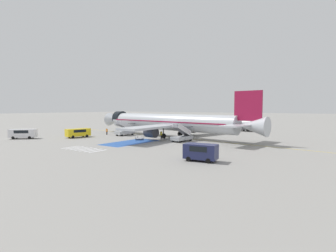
{
  "coord_description": "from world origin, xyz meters",
  "views": [
    {
      "loc": [
        37.36,
        -50.18,
        6.89
      ],
      "look_at": [
        3.09,
        -1.12,
        2.69
      ],
      "focal_mm": 28.0,
      "sensor_mm": 36.0,
      "label": 1
    }
  ],
  "objects_px": {
    "fuel_tanker": "(239,125)",
    "boarding_stairs_forward": "(125,131)",
    "boarding_stairs_aft": "(182,137)",
    "baggage_cart": "(140,138)",
    "service_van_2": "(78,132)",
    "ground_crew_0": "(107,131)",
    "service_van_0": "(201,151)",
    "ground_crew_1": "(161,134)",
    "service_van_1": "(23,133)",
    "airliner": "(168,122)"
  },
  "relations": [
    {
      "from": "service_van_0",
      "to": "ground_crew_0",
      "type": "bearing_deg",
      "value": 57.95
    },
    {
      "from": "airliner",
      "to": "fuel_tanker",
      "type": "bearing_deg",
      "value": -11.3
    },
    {
      "from": "service_van_0",
      "to": "service_van_1",
      "type": "xyz_separation_m",
      "value": [
        -43.95,
        -0.79,
        -0.05
      ]
    },
    {
      "from": "airliner",
      "to": "service_van_0",
      "type": "bearing_deg",
      "value": -130.47
    },
    {
      "from": "boarding_stairs_aft",
      "to": "service_van_0",
      "type": "distance_m",
      "value": 19.79
    },
    {
      "from": "boarding_stairs_aft",
      "to": "fuel_tanker",
      "type": "distance_m",
      "value": 30.65
    },
    {
      "from": "ground_crew_1",
      "to": "service_van_2",
      "type": "bearing_deg",
      "value": 18.24
    },
    {
      "from": "baggage_cart",
      "to": "service_van_0",
      "type": "bearing_deg",
      "value": -63.63
    },
    {
      "from": "boarding_stairs_aft",
      "to": "boarding_stairs_forward",
      "type": "bearing_deg",
      "value": 180.0
    },
    {
      "from": "service_van_1",
      "to": "ground_crew_1",
      "type": "bearing_deg",
      "value": -99.04
    },
    {
      "from": "fuel_tanker",
      "to": "baggage_cart",
      "type": "height_order",
      "value": "fuel_tanker"
    },
    {
      "from": "service_van_1",
      "to": "ground_crew_0",
      "type": "xyz_separation_m",
      "value": [
        8.81,
        16.5,
        -0.33
      ]
    },
    {
      "from": "boarding_stairs_aft",
      "to": "baggage_cart",
      "type": "xyz_separation_m",
      "value": [
        -9.24,
        -2.54,
        -0.71
      ]
    },
    {
      "from": "boarding_stairs_forward",
      "to": "ground_crew_0",
      "type": "distance_m",
      "value": 4.99
    },
    {
      "from": "boarding_stairs_aft",
      "to": "baggage_cart",
      "type": "height_order",
      "value": "boarding_stairs_aft"
    },
    {
      "from": "fuel_tanker",
      "to": "service_van_0",
      "type": "distance_m",
      "value": 47.43
    },
    {
      "from": "fuel_tanker",
      "to": "service_van_0",
      "type": "xyz_separation_m",
      "value": [
        11.42,
        -46.03,
        -0.33
      ]
    },
    {
      "from": "ground_crew_0",
      "to": "ground_crew_1",
      "type": "bearing_deg",
      "value": 118.33
    },
    {
      "from": "service_van_0",
      "to": "service_van_2",
      "type": "xyz_separation_m",
      "value": [
        -36.07,
        7.79,
        -0.11
      ]
    },
    {
      "from": "airliner",
      "to": "service_van_2",
      "type": "xyz_separation_m",
      "value": [
        -16.63,
        -12.88,
        -2.25
      ]
    },
    {
      "from": "service_van_2",
      "to": "baggage_cart",
      "type": "distance_m",
      "value": 15.32
    },
    {
      "from": "boarding_stairs_aft",
      "to": "baggage_cart",
      "type": "relative_size",
      "value": 1.8
    },
    {
      "from": "airliner",
      "to": "baggage_cart",
      "type": "height_order",
      "value": "airliner"
    },
    {
      "from": "service_van_0",
      "to": "ground_crew_0",
      "type": "relative_size",
      "value": 2.71
    },
    {
      "from": "service_van_1",
      "to": "ground_crew_0",
      "type": "bearing_deg",
      "value": -70.78
    },
    {
      "from": "boarding_stairs_forward",
      "to": "service_van_2",
      "type": "height_order",
      "value": "boarding_stairs_forward"
    },
    {
      "from": "boarding_stairs_forward",
      "to": "service_van_2",
      "type": "relative_size",
      "value": 0.95
    },
    {
      "from": "boarding_stairs_forward",
      "to": "ground_crew_1",
      "type": "bearing_deg",
      "value": 0.96
    },
    {
      "from": "fuel_tanker",
      "to": "service_van_0",
      "type": "height_order",
      "value": "fuel_tanker"
    },
    {
      "from": "fuel_tanker",
      "to": "ground_crew_0",
      "type": "relative_size",
      "value": 6.21
    },
    {
      "from": "baggage_cart",
      "to": "ground_crew_0",
      "type": "height_order",
      "value": "ground_crew_0"
    },
    {
      "from": "boarding_stairs_forward",
      "to": "service_van_0",
      "type": "distance_m",
      "value": 35.06
    },
    {
      "from": "boarding_stairs_aft",
      "to": "service_van_1",
      "type": "bearing_deg",
      "value": -146.55
    },
    {
      "from": "service_van_1",
      "to": "baggage_cart",
      "type": "bearing_deg",
      "value": -101.21
    },
    {
      "from": "service_van_0",
      "to": "ground_crew_1",
      "type": "distance_m",
      "value": 24.51
    },
    {
      "from": "service_van_0",
      "to": "ground_crew_0",
      "type": "distance_m",
      "value": 38.49
    },
    {
      "from": "baggage_cart",
      "to": "fuel_tanker",
      "type": "bearing_deg",
      "value": 39.95
    },
    {
      "from": "ground_crew_1",
      "to": "service_van_1",
      "type": "bearing_deg",
      "value": 26.37
    },
    {
      "from": "boarding_stairs_aft",
      "to": "service_van_1",
      "type": "height_order",
      "value": "boarding_stairs_aft"
    },
    {
      "from": "ground_crew_0",
      "to": "boarding_stairs_aft",
      "type": "bearing_deg",
      "value": 115.68
    },
    {
      "from": "boarding_stairs_aft",
      "to": "fuel_tanker",
      "type": "height_order",
      "value": "boarding_stairs_aft"
    },
    {
      "from": "fuel_tanker",
      "to": "boarding_stairs_forward",
      "type": "bearing_deg",
      "value": 155.57
    },
    {
      "from": "boarding_stairs_forward",
      "to": "ground_crew_0",
      "type": "relative_size",
      "value": 3.29
    },
    {
      "from": "service_van_2",
      "to": "baggage_cart",
      "type": "bearing_deg",
      "value": -149.39
    },
    {
      "from": "service_van_0",
      "to": "baggage_cart",
      "type": "xyz_separation_m",
      "value": [
        -21.65,
        12.86,
        -1.07
      ]
    },
    {
      "from": "ground_crew_0",
      "to": "ground_crew_1",
      "type": "relative_size",
      "value": 0.93
    },
    {
      "from": "service_van_2",
      "to": "ground_crew_0",
      "type": "distance_m",
      "value": 7.98
    },
    {
      "from": "boarding_stairs_forward",
      "to": "service_van_1",
      "type": "bearing_deg",
      "value": -120.33
    },
    {
      "from": "ground_crew_0",
      "to": "service_van_0",
      "type": "bearing_deg",
      "value": 92.36
    },
    {
      "from": "service_van_0",
      "to": "baggage_cart",
      "type": "relative_size",
      "value": 1.49
    }
  ]
}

